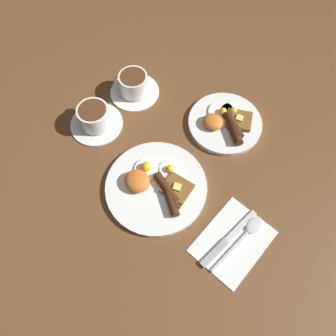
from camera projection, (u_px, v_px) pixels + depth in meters
ground_plane at (156, 188)px, 0.90m from camera, size 3.00×3.00×0.00m
breakfast_plate_near at (156, 186)px, 0.89m from camera, size 0.28×0.28×0.05m
breakfast_plate_far at (226, 122)px, 0.98m from camera, size 0.22×0.22×0.04m
teacup_near at (95, 118)px, 0.96m from camera, size 0.16×0.16×0.07m
teacup_far at (134, 86)px, 1.02m from camera, size 0.16×0.16×0.07m
napkin at (233, 241)px, 0.83m from camera, size 0.15×0.20×0.01m
knife at (226, 241)px, 0.82m from camera, size 0.04×0.20×0.01m
spoon at (250, 230)px, 0.83m from camera, size 0.04×0.19×0.01m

